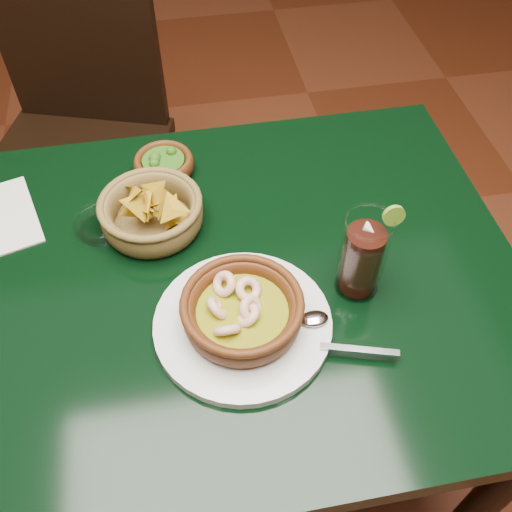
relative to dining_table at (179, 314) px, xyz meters
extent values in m
plane|color=#471C0C|center=(0.00, 0.00, -0.65)|extent=(7.00, 7.00, 0.00)
cube|color=black|center=(0.00, 0.00, 0.08)|extent=(1.20, 0.80, 0.04)
cylinder|color=black|center=(0.54, -0.34, -0.30)|extent=(0.06, 0.06, 0.71)
cylinder|color=black|center=(0.54, 0.34, -0.30)|extent=(0.06, 0.06, 0.71)
cube|color=black|center=(-0.24, 0.64, -0.17)|extent=(0.57, 0.57, 0.04)
cylinder|color=black|center=(-0.49, 0.52, -0.41)|extent=(0.04, 0.04, 0.48)
cylinder|color=black|center=(-0.12, 0.40, -0.41)|extent=(0.04, 0.04, 0.48)
cylinder|color=black|center=(-0.36, 0.88, -0.41)|extent=(0.04, 0.04, 0.48)
cylinder|color=black|center=(0.00, 0.76, -0.41)|extent=(0.04, 0.04, 0.48)
cube|color=black|center=(-0.18, 0.83, 0.09)|extent=(0.42, 0.17, 0.47)
cylinder|color=silver|center=(0.10, -0.11, 0.11)|extent=(0.28, 0.28, 0.02)
cylinder|color=#451F0B|center=(0.10, -0.11, 0.12)|extent=(0.17, 0.17, 0.01)
torus|color=#451F0B|center=(0.10, -0.11, 0.14)|extent=(0.21, 0.21, 0.04)
torus|color=#451F0B|center=(0.10, -0.11, 0.16)|extent=(0.19, 0.19, 0.01)
cylinder|color=olive|center=(0.10, -0.11, 0.14)|extent=(0.14, 0.14, 0.01)
torus|color=beige|center=(0.12, -0.11, 0.15)|extent=(0.06, 0.05, 0.05)
torus|color=beige|center=(0.12, -0.08, 0.15)|extent=(0.05, 0.05, 0.04)
torus|color=beige|center=(0.08, -0.06, 0.16)|extent=(0.06, 0.06, 0.04)
torus|color=beige|center=(0.06, -0.10, 0.15)|extent=(0.05, 0.06, 0.05)
torus|color=beige|center=(0.07, -0.14, 0.15)|extent=(0.05, 0.04, 0.05)
torus|color=beige|center=(0.11, -0.12, 0.15)|extent=(0.04, 0.05, 0.05)
cube|color=silver|center=(0.27, -0.19, 0.12)|extent=(0.12, 0.04, 0.00)
ellipsoid|color=silver|center=(0.21, -0.13, 0.12)|extent=(0.05, 0.03, 0.01)
cylinder|color=brown|center=(-0.02, 0.14, 0.10)|extent=(0.16, 0.16, 0.01)
torus|color=brown|center=(-0.02, 0.14, 0.13)|extent=(0.22, 0.22, 0.06)
torus|color=brown|center=(-0.02, 0.14, 0.16)|extent=(0.19, 0.19, 0.01)
cone|color=#B58613|center=(0.02, 0.13, 0.13)|extent=(0.08, 0.09, 0.06)
cone|color=#B58613|center=(-0.04, 0.12, 0.17)|extent=(0.08, 0.06, 0.07)
cone|color=#B58613|center=(-0.04, 0.13, 0.15)|extent=(0.06, 0.10, 0.08)
cone|color=#B58613|center=(-0.04, 0.18, 0.14)|extent=(0.09, 0.05, 0.09)
cone|color=#B58613|center=(-0.02, 0.13, 0.15)|extent=(0.09, 0.06, 0.07)
cone|color=#B58613|center=(0.01, 0.12, 0.15)|extent=(0.09, 0.08, 0.05)
cone|color=#B58613|center=(-0.03, 0.13, 0.16)|extent=(0.06, 0.08, 0.07)
cone|color=#B58613|center=(0.02, 0.10, 0.17)|extent=(0.08, 0.06, 0.06)
cone|color=#B58613|center=(0.01, 0.12, 0.16)|extent=(0.06, 0.06, 0.07)
cone|color=#B58613|center=(-0.02, 0.14, 0.15)|extent=(0.03, 0.10, 0.09)
cone|color=#B58613|center=(-0.06, 0.17, 0.14)|extent=(0.04, 0.09, 0.08)
cone|color=#B58613|center=(-0.03, 0.13, 0.17)|extent=(0.08, 0.10, 0.06)
cone|color=#B58613|center=(-0.05, 0.14, 0.18)|extent=(0.08, 0.09, 0.06)
cone|color=#B58613|center=(-0.01, 0.14, 0.18)|extent=(0.08, 0.06, 0.08)
cone|color=#B58613|center=(-0.05, 0.14, 0.14)|extent=(0.08, 0.03, 0.08)
cone|color=#B58613|center=(-0.02, 0.12, 0.17)|extent=(0.03, 0.08, 0.08)
cylinder|color=#451F0B|center=(0.01, 0.27, 0.10)|extent=(0.10, 0.10, 0.01)
torus|color=#451F0B|center=(0.01, 0.27, 0.12)|extent=(0.14, 0.14, 0.04)
cylinder|color=#1B490C|center=(0.01, 0.27, 0.13)|extent=(0.08, 0.08, 0.01)
sphere|color=#1B490C|center=(0.03, 0.29, 0.14)|extent=(0.02, 0.02, 0.02)
sphere|color=#1B490C|center=(-0.01, 0.26, 0.14)|extent=(0.02, 0.02, 0.02)
sphere|color=#1B490C|center=(-0.01, 0.28, 0.14)|extent=(0.02, 0.02, 0.02)
sphere|color=#1B490C|center=(-0.01, 0.28, 0.14)|extent=(0.02, 0.02, 0.02)
sphere|color=#1B490C|center=(0.00, 0.28, 0.14)|extent=(0.02, 0.02, 0.02)
cylinder|color=white|center=(0.30, -0.06, 0.10)|extent=(0.07, 0.07, 0.01)
torus|color=white|center=(0.30, -0.06, 0.18)|extent=(0.16, 0.16, 0.09)
cylinder|color=black|center=(0.30, -0.06, 0.17)|extent=(0.06, 0.06, 0.13)
cube|color=silver|center=(0.29, -0.08, 0.21)|extent=(0.02, 0.02, 0.02)
cube|color=silver|center=(0.30, -0.07, 0.21)|extent=(0.03, 0.02, 0.03)
cube|color=silver|center=(0.31, -0.05, 0.22)|extent=(0.03, 0.03, 0.03)
cube|color=silver|center=(0.31, -0.05, 0.21)|extent=(0.03, 0.03, 0.03)
cube|color=silver|center=(0.29, -0.07, 0.20)|extent=(0.02, 0.02, 0.02)
cube|color=silver|center=(0.31, -0.06, 0.21)|extent=(0.03, 0.03, 0.02)
torus|color=white|center=(0.30, -0.06, 0.26)|extent=(0.08, 0.08, 0.00)
cylinder|color=olive|center=(0.34, -0.06, 0.26)|extent=(0.03, 0.01, 0.03)
cylinder|color=white|center=(-0.11, 0.14, 0.10)|extent=(0.09, 0.09, 0.01)
torus|color=white|center=(-0.11, 0.14, 0.11)|extent=(0.11, 0.11, 0.03)
camera|label=1|loc=(0.03, -0.60, 0.87)|focal=40.00mm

